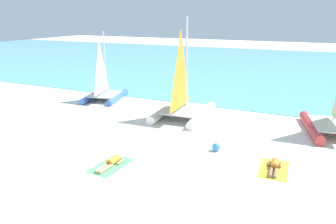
{
  "coord_description": "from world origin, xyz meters",
  "views": [
    {
      "loc": [
        6.61,
        -9.4,
        5.95
      ],
      "look_at": [
        0.0,
        4.82,
        1.2
      ],
      "focal_mm": 34.37,
      "sensor_mm": 36.0,
      "label": 1
    }
  ],
  "objects_px": {
    "sunbather_left": "(112,162)",
    "towel_right": "(274,169)",
    "towel_left": "(111,166)",
    "beach_ball": "(216,147)",
    "sunbather_right": "(274,166)",
    "sailboat_white": "(183,103)",
    "sailboat_blue": "(104,90)"
  },
  "relations": [
    {
      "from": "towel_left",
      "to": "beach_ball",
      "type": "relative_size",
      "value": 4.99
    },
    {
      "from": "sailboat_white",
      "to": "towel_left",
      "type": "height_order",
      "value": "sailboat_white"
    },
    {
      "from": "towel_left",
      "to": "sunbather_left",
      "type": "relative_size",
      "value": 1.21
    },
    {
      "from": "towel_left",
      "to": "sailboat_white",
      "type": "bearing_deg",
      "value": 88.55
    },
    {
      "from": "towel_left",
      "to": "towel_right",
      "type": "relative_size",
      "value": 1.0
    },
    {
      "from": "sailboat_blue",
      "to": "towel_right",
      "type": "height_order",
      "value": "sailboat_blue"
    },
    {
      "from": "sailboat_white",
      "to": "towel_left",
      "type": "bearing_deg",
      "value": -94.22
    },
    {
      "from": "beach_ball",
      "to": "sailboat_blue",
      "type": "bearing_deg",
      "value": 151.46
    },
    {
      "from": "towel_right",
      "to": "sunbather_right",
      "type": "distance_m",
      "value": 0.14
    },
    {
      "from": "sunbather_left",
      "to": "towel_left",
      "type": "bearing_deg",
      "value": -90.0
    },
    {
      "from": "sailboat_white",
      "to": "sunbather_right",
      "type": "distance_m",
      "value": 7.63
    },
    {
      "from": "sailboat_white",
      "to": "towel_left",
      "type": "distance_m",
      "value": 7.33
    },
    {
      "from": "sailboat_white",
      "to": "sunbather_right",
      "type": "xyz_separation_m",
      "value": [
        5.94,
        -4.72,
        -0.74
      ]
    },
    {
      "from": "towel_left",
      "to": "beach_ball",
      "type": "xyz_separation_m",
      "value": [
        3.49,
        3.27,
        0.18
      ]
    },
    {
      "from": "sailboat_blue",
      "to": "sunbather_left",
      "type": "height_order",
      "value": "sailboat_blue"
    },
    {
      "from": "sailboat_blue",
      "to": "towel_left",
      "type": "distance_m",
      "value": 10.98
    },
    {
      "from": "towel_left",
      "to": "towel_right",
      "type": "distance_m",
      "value": 6.62
    },
    {
      "from": "towel_right",
      "to": "sunbather_left",
      "type": "bearing_deg",
      "value": -158.43
    },
    {
      "from": "towel_right",
      "to": "beach_ball",
      "type": "xyz_separation_m",
      "value": [
        -2.64,
        0.78,
        0.18
      ]
    },
    {
      "from": "sailboat_white",
      "to": "sunbather_left",
      "type": "distance_m",
      "value": 7.25
    },
    {
      "from": "sailboat_white",
      "to": "beach_ball",
      "type": "height_order",
      "value": "sailboat_white"
    },
    {
      "from": "sunbather_right",
      "to": "beach_ball",
      "type": "xyz_separation_m",
      "value": [
        -2.64,
        0.71,
        0.06
      ]
    },
    {
      "from": "sailboat_white",
      "to": "towel_right",
      "type": "bearing_deg",
      "value": -41.6
    },
    {
      "from": "sailboat_blue",
      "to": "sunbather_right",
      "type": "bearing_deg",
      "value": -39.74
    },
    {
      "from": "sailboat_blue",
      "to": "sunbather_left",
      "type": "xyz_separation_m",
      "value": [
        6.6,
        -8.69,
        -0.59
      ]
    },
    {
      "from": "beach_ball",
      "to": "towel_right",
      "type": "bearing_deg",
      "value": -16.43
    },
    {
      "from": "towel_left",
      "to": "beach_ball",
      "type": "height_order",
      "value": "beach_ball"
    },
    {
      "from": "sailboat_blue",
      "to": "sunbather_left",
      "type": "relative_size",
      "value": 3.09
    },
    {
      "from": "sailboat_blue",
      "to": "sunbather_left",
      "type": "bearing_deg",
      "value": -66.55
    },
    {
      "from": "towel_left",
      "to": "sunbather_right",
      "type": "relative_size",
      "value": 1.21
    },
    {
      "from": "sunbather_left",
      "to": "towel_right",
      "type": "distance_m",
      "value": 6.59
    },
    {
      "from": "sailboat_white",
      "to": "towel_right",
      "type": "relative_size",
      "value": 3.08
    }
  ]
}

